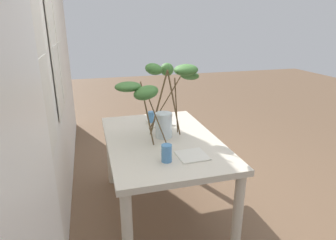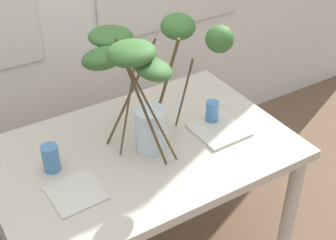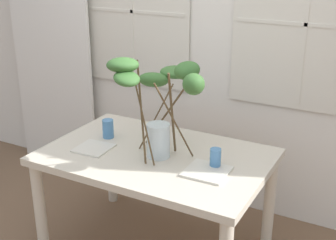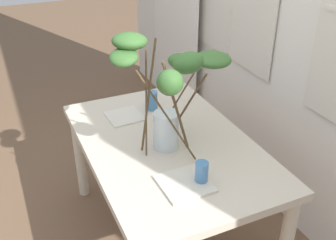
# 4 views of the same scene
# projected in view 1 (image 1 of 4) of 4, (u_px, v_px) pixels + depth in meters

# --- Properties ---
(ground) EXTENTS (14.00, 14.00, 0.00)m
(ground) POSITION_uv_depth(u_px,v_px,m) (162.00, 210.00, 2.72)
(ground) COLOR brown
(back_wall_with_windows) EXTENTS (5.44, 0.14, 3.08)m
(back_wall_with_windows) POSITION_uv_depth(u_px,v_px,m) (36.00, 45.00, 1.99)
(back_wall_with_windows) COLOR silver
(back_wall_with_windows) RESTS_ON ground
(curtain_sheer_side) EXTENTS (0.86, 0.03, 2.36)m
(curtain_sheer_side) POSITION_uv_depth(u_px,v_px,m) (30.00, 223.00, 0.77)
(curtain_sheer_side) COLOR white
(curtain_sheer_side) RESTS_ON ground
(dining_table) EXTENTS (1.42, 0.93, 0.74)m
(dining_table) POSITION_uv_depth(u_px,v_px,m) (162.00, 149.00, 2.51)
(dining_table) COLOR beige
(dining_table) RESTS_ON ground
(vase_with_branches) EXTENTS (0.66, 0.71, 0.65)m
(vase_with_branches) POSITION_uv_depth(u_px,v_px,m) (160.00, 93.00, 2.37)
(vase_with_branches) COLOR silver
(vase_with_branches) RESTS_ON dining_table
(drinking_glass_blue_left) EXTENTS (0.08, 0.08, 0.13)m
(drinking_glass_blue_left) POSITION_uv_depth(u_px,v_px,m) (167.00, 153.00, 2.06)
(drinking_glass_blue_left) COLOR #4C84BC
(drinking_glass_blue_left) RESTS_ON dining_table
(drinking_glass_blue_right) EXTENTS (0.07, 0.07, 0.12)m
(drinking_glass_blue_right) POSITION_uv_depth(u_px,v_px,m) (151.00, 117.00, 2.83)
(drinking_glass_blue_right) COLOR #4C84BC
(drinking_glass_blue_right) RESTS_ON dining_table
(plate_square_left) EXTENTS (0.23, 0.23, 0.01)m
(plate_square_left) POSITION_uv_depth(u_px,v_px,m) (192.00, 156.00, 2.15)
(plate_square_left) COLOR silver
(plate_square_left) RESTS_ON dining_table
(plate_square_right) EXTENTS (0.25, 0.25, 0.01)m
(plate_square_right) POSITION_uv_depth(u_px,v_px,m) (160.00, 122.00, 2.86)
(plate_square_right) COLOR silver
(plate_square_right) RESTS_ON dining_table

